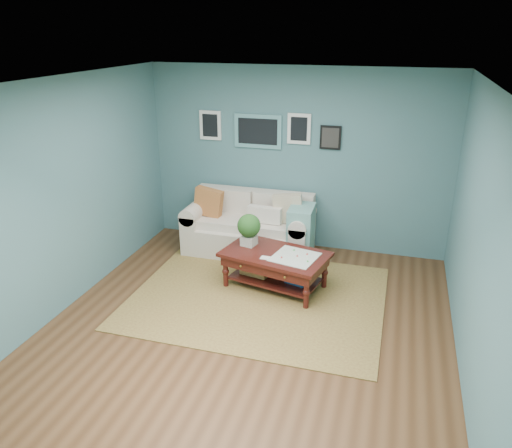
% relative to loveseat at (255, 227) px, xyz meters
% --- Properties ---
extents(room_shell, '(5.00, 5.02, 2.70)m').
position_rel_loveseat_xyz_m(room_shell, '(0.49, -1.97, 0.96)').
color(room_shell, brown).
rests_on(room_shell, ground).
extents(area_rug, '(3.11, 2.49, 0.01)m').
position_rel_loveseat_xyz_m(area_rug, '(0.43, -1.32, -0.40)').
color(area_rug, brown).
rests_on(area_rug, ground).
extents(loveseat, '(1.93, 0.87, 0.99)m').
position_rel_loveseat_xyz_m(loveseat, '(0.00, 0.00, 0.00)').
color(loveseat, beige).
rests_on(loveseat, ground).
extents(coffee_table, '(1.46, 1.04, 0.92)m').
position_rel_loveseat_xyz_m(coffee_table, '(0.50, -0.97, 0.01)').
color(coffee_table, black).
rests_on(coffee_table, ground).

